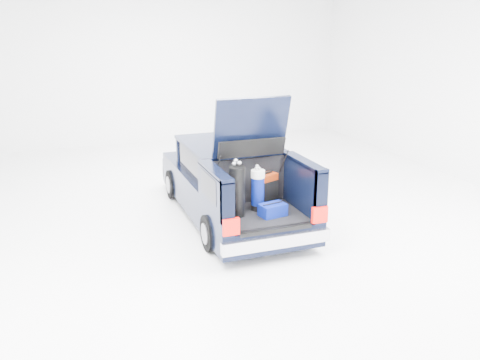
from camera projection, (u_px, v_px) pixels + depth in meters
name	position (u px, v px, depth m)	size (l,w,h in m)	color
ground	(231.00, 216.00, 9.90)	(14.00, 14.00, 0.00)	white
car	(229.00, 182.00, 9.80)	(1.87, 4.65, 2.47)	black
red_suitcase	(267.00, 189.00, 8.76)	(0.40, 0.34, 0.57)	#661A03
black_golf_bag	(237.00, 191.00, 8.15)	(0.32, 0.34, 0.94)	black
blue_golf_bag	(258.00, 190.00, 8.45)	(0.24, 0.24, 0.78)	black
blue_duffel	(273.00, 210.00, 8.25)	(0.46, 0.34, 0.22)	#041067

